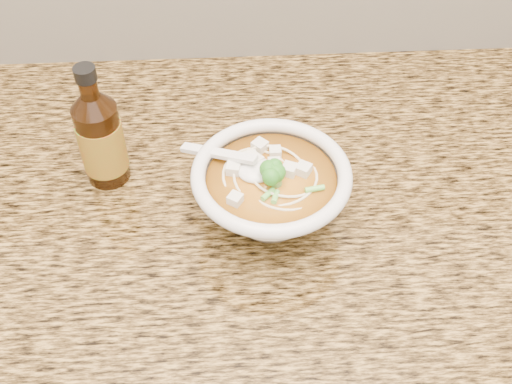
{
  "coord_description": "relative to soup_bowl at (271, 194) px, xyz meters",
  "views": [
    {
      "loc": [
        -0.07,
        1.03,
        1.58
      ],
      "look_at": [
        -0.04,
        1.6,
        0.95
      ],
      "focal_mm": 45.0,
      "sensor_mm": 36.0,
      "label": 1
    }
  ],
  "objects": [
    {
      "name": "cabinet",
      "position": [
        0.02,
        0.07,
        -0.52
      ],
      "size": [
        4.0,
        0.65,
        0.86
      ],
      "primitive_type": "cube",
      "color": "black",
      "rests_on": "ground"
    },
    {
      "name": "hot_sauce_bottle",
      "position": [
        -0.23,
        0.09,
        0.02
      ],
      "size": [
        0.08,
        0.08,
        0.19
      ],
      "rotation": [
        0.0,
        0.0,
        -0.23
      ],
      "color": "#361A07",
      "rests_on": "counter_slab"
    },
    {
      "name": "counter_slab",
      "position": [
        0.02,
        0.07,
        -0.07
      ],
      "size": [
        4.0,
        0.68,
        0.04
      ],
      "primitive_type": "cube",
      "color": "olive",
      "rests_on": "cabinet"
    },
    {
      "name": "soup_bowl",
      "position": [
        0.0,
        0.0,
        0.0
      ],
      "size": [
        0.22,
        0.21,
        0.12
      ],
      "rotation": [
        0.0,
        0.0,
        0.14
      ],
      "color": "white",
      "rests_on": "counter_slab"
    }
  ]
}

